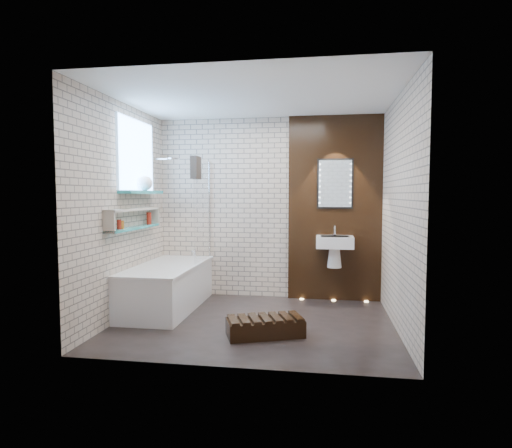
% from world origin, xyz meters
% --- Properties ---
extents(ground, '(3.20, 3.20, 0.00)m').
position_xyz_m(ground, '(0.00, 0.00, 0.00)').
color(ground, black).
rests_on(ground, ground).
extents(room_shell, '(3.24, 3.20, 2.60)m').
position_xyz_m(room_shell, '(0.00, 0.00, 1.30)').
color(room_shell, '#BFAB98').
rests_on(room_shell, ground).
extents(walnut_panel, '(1.30, 0.06, 2.60)m').
position_xyz_m(walnut_panel, '(0.95, 1.27, 1.30)').
color(walnut_panel, black).
rests_on(walnut_panel, ground).
extents(clerestory_window, '(0.18, 1.00, 0.94)m').
position_xyz_m(clerestory_window, '(-1.57, 0.35, 1.90)').
color(clerestory_window, '#7FADE0').
rests_on(clerestory_window, room_shell).
extents(display_niche, '(0.14, 1.30, 0.26)m').
position_xyz_m(display_niche, '(-1.53, 0.15, 1.20)').
color(display_niche, teal).
rests_on(display_niche, room_shell).
extents(bathtub, '(0.79, 1.74, 0.70)m').
position_xyz_m(bathtub, '(-1.22, 0.45, 0.29)').
color(bathtub, white).
rests_on(bathtub, ground).
extents(bath_screen, '(0.01, 0.78, 1.40)m').
position_xyz_m(bath_screen, '(-0.87, 0.89, 1.28)').
color(bath_screen, white).
rests_on(bath_screen, bathtub).
extents(towel, '(0.09, 0.23, 0.30)m').
position_xyz_m(towel, '(-0.87, 0.60, 1.85)').
color(towel, '#292421').
rests_on(towel, bath_screen).
extents(shower_head, '(0.18, 0.18, 0.02)m').
position_xyz_m(shower_head, '(-1.30, 0.95, 2.00)').
color(shower_head, silver).
rests_on(shower_head, room_shell).
extents(washbasin, '(0.50, 0.36, 0.58)m').
position_xyz_m(washbasin, '(0.95, 1.07, 0.79)').
color(washbasin, white).
rests_on(washbasin, walnut_panel).
extents(led_mirror, '(0.50, 0.02, 0.70)m').
position_xyz_m(led_mirror, '(0.95, 1.23, 1.65)').
color(led_mirror, black).
rests_on(led_mirror, walnut_panel).
extents(walnut_step, '(0.87, 0.62, 0.18)m').
position_xyz_m(walnut_step, '(0.19, -0.44, 0.09)').
color(walnut_step, black).
rests_on(walnut_step, ground).
extents(niche_bottles, '(0.06, 0.91, 0.16)m').
position_xyz_m(niche_bottles, '(-1.53, 0.25, 1.17)').
color(niche_bottles, maroon).
rests_on(niche_bottles, display_niche).
extents(sill_vases, '(0.19, 0.19, 0.19)m').
position_xyz_m(sill_vases, '(-1.50, 0.42, 1.65)').
color(sill_vases, white).
rests_on(sill_vases, clerestory_window).
extents(floor_uplights, '(0.96, 0.06, 0.01)m').
position_xyz_m(floor_uplights, '(0.95, 1.20, 0.01)').
color(floor_uplights, '#FFD899').
rests_on(floor_uplights, ground).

